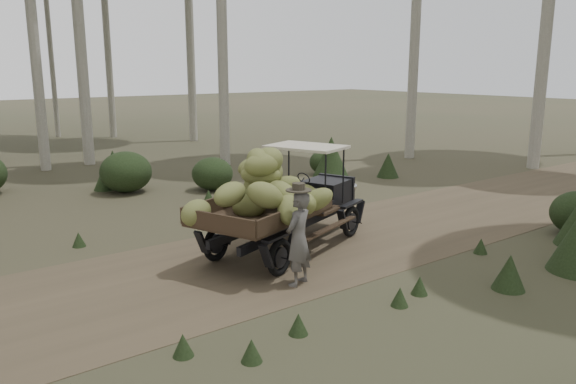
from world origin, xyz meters
TOP-DOWN VIEW (x-y plane):
  - ground at (0.00, 0.00)m, footprint 120.00×120.00m
  - dirt_track at (0.00, 0.00)m, footprint 70.00×4.00m
  - banana_truck at (1.54, 0.07)m, footprint 4.61×2.95m
  - farmer at (0.96, -1.36)m, footprint 0.67×0.56m
  - undergrowth at (0.57, 0.36)m, footprint 20.96×19.89m

SIDE VIEW (x-z plane):
  - ground at x=0.00m, z-range 0.00..0.00m
  - dirt_track at x=0.00m, z-range 0.00..0.01m
  - undergrowth at x=0.57m, z-range -0.14..1.20m
  - farmer at x=0.96m, z-range -0.05..1.67m
  - banana_truck at x=1.54m, z-range 0.15..2.36m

